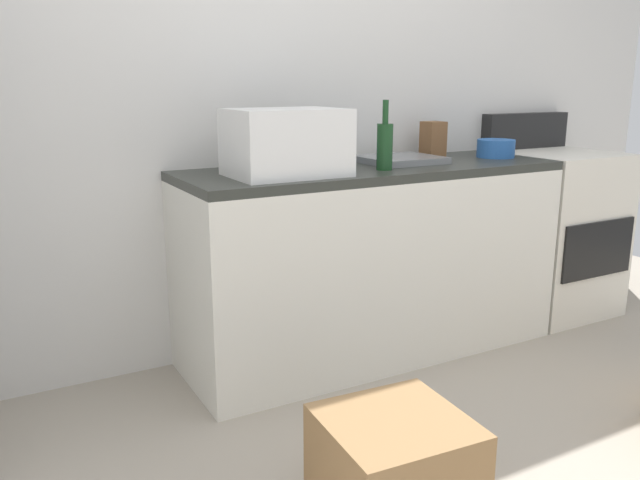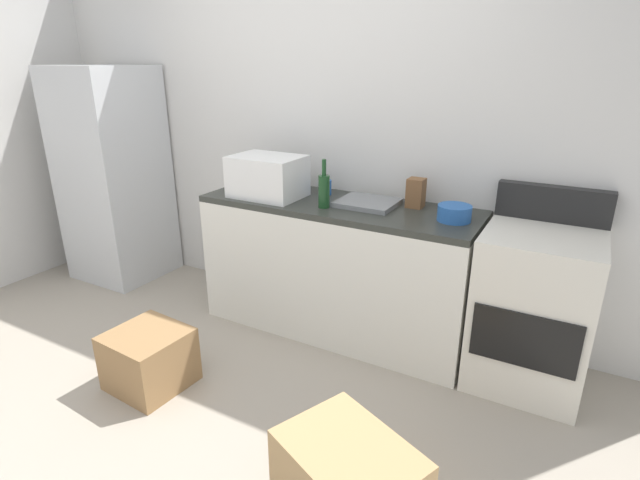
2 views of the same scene
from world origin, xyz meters
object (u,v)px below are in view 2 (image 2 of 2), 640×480
at_px(knife_block, 416,193).
at_px(wine_bottle, 324,190).
at_px(mixing_bowl, 454,213).
at_px(microwave, 268,176).
at_px(stove_oven, 533,307).
at_px(coffee_mug, 326,187).
at_px(refrigerator, 114,176).
at_px(cardboard_box_large, 149,359).

bearing_deg(knife_block, wine_bottle, -150.35).
xyz_separation_m(wine_bottle, mixing_bowl, (0.77, 0.12, -0.06)).
height_order(microwave, wine_bottle, wine_bottle).
xyz_separation_m(stove_oven, coffee_mug, (-1.39, 0.13, 0.48)).
xyz_separation_m(refrigerator, knife_block, (2.51, 0.20, 0.13)).
xyz_separation_m(coffee_mug, mixing_bowl, (0.91, -0.15, -0.00)).
xyz_separation_m(wine_bottle, knife_block, (0.49, 0.28, -0.02)).
bearing_deg(stove_oven, knife_block, 169.34).
height_order(stove_oven, microwave, microwave).
bearing_deg(knife_block, refrigerator, -175.47).
xyz_separation_m(stove_oven, microwave, (-1.70, -0.09, 0.57)).
bearing_deg(mixing_bowl, knife_block, 151.11).
xyz_separation_m(stove_oven, knife_block, (-0.76, 0.14, 0.52)).
height_order(wine_bottle, cardboard_box_large, wine_bottle).
bearing_deg(microwave, coffee_mug, 34.67).
bearing_deg(wine_bottle, mixing_bowl, 9.11).
relative_size(refrigerator, wine_bottle, 5.74).
height_order(microwave, knife_block, microwave).
xyz_separation_m(microwave, knife_block, (0.94, 0.23, -0.05)).
relative_size(knife_block, mixing_bowl, 0.95).
bearing_deg(cardboard_box_large, refrigerator, 143.63).
relative_size(stove_oven, wine_bottle, 3.67).
height_order(microwave, coffee_mug, microwave).
distance_m(refrigerator, wine_bottle, 2.02).
xyz_separation_m(refrigerator, wine_bottle, (2.02, -0.08, 0.15)).
xyz_separation_m(refrigerator, stove_oven, (3.27, 0.06, -0.39)).
distance_m(coffee_mug, mixing_bowl, 0.92).
relative_size(refrigerator, knife_block, 9.56).
height_order(stove_oven, mixing_bowl, stove_oven).
distance_m(stove_oven, mixing_bowl, 0.68).
distance_m(refrigerator, cardboard_box_large, 1.88).
bearing_deg(cardboard_box_large, microwave, 81.29).
relative_size(refrigerator, microwave, 3.74).
bearing_deg(coffee_mug, stove_oven, -5.49).
height_order(refrigerator, cardboard_box_large, refrigerator).
bearing_deg(mixing_bowl, coffee_mug, 170.90).
bearing_deg(stove_oven, refrigerator, -179.03).
bearing_deg(stove_oven, cardboard_box_large, -149.52).
distance_m(refrigerator, microwave, 1.58).
xyz_separation_m(knife_block, cardboard_box_large, (-1.10, -1.24, -0.82)).
bearing_deg(cardboard_box_large, wine_bottle, 57.71).
distance_m(stove_oven, microwave, 1.80).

